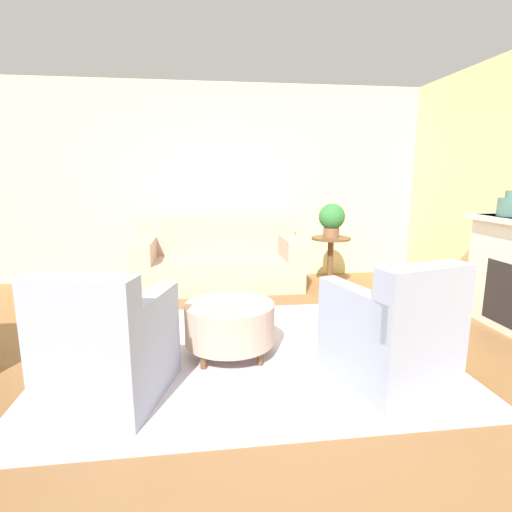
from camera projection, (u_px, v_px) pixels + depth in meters
ground_plane at (247, 354)px, 3.46m from camera, size 16.00×16.00×0.00m
wall_back at (226, 184)px, 5.88m from camera, size 9.43×0.12×2.80m
rug at (247, 353)px, 3.46m from camera, size 3.30×2.42×0.01m
couch at (220, 264)px, 5.49m from camera, size 2.19×0.91×0.91m
armchair_left at (108, 349)px, 2.68m from camera, size 0.88×0.99×0.93m
armchair_right at (391, 334)px, 2.94m from camera, size 0.88×0.99×0.93m
ottoman_table at (230, 323)px, 3.37m from camera, size 0.76×0.76×0.45m
side_table at (330, 254)px, 5.41m from camera, size 0.52×0.52×0.70m
vase_mantel_near at (509, 206)px, 3.97m from camera, size 0.22×0.22×0.26m
potted_plant_on_side_table at (332, 218)px, 5.31m from camera, size 0.35×0.35×0.45m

